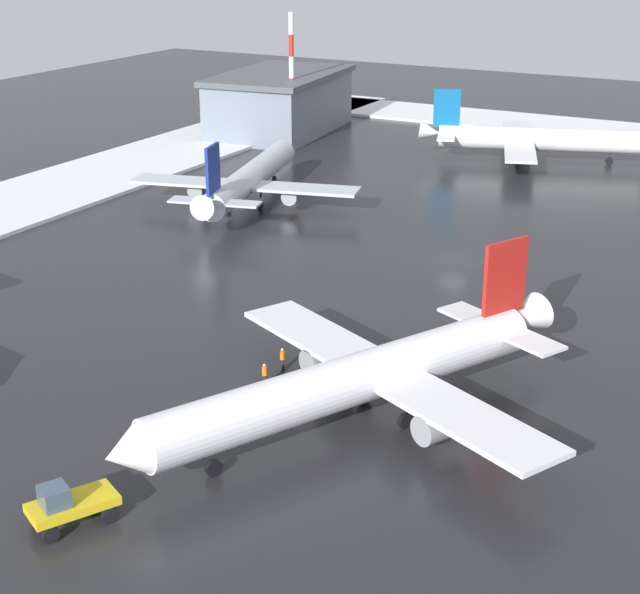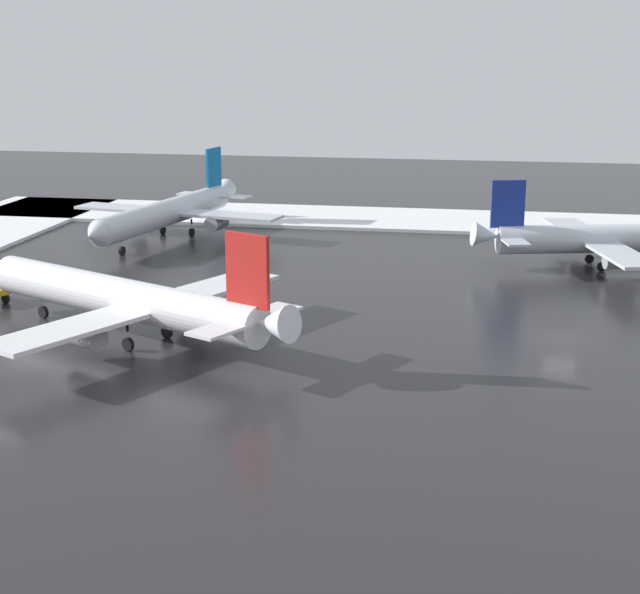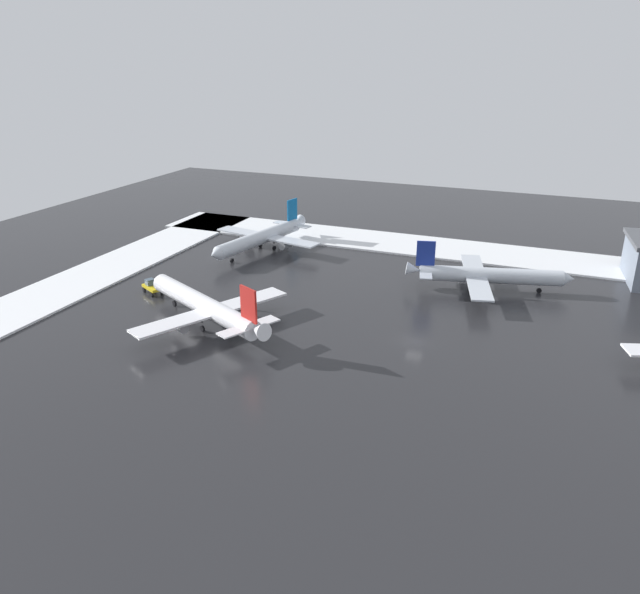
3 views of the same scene
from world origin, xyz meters
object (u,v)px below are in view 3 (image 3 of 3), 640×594
at_px(airplane_foreground_jet, 262,237).
at_px(airplane_far_rear, 486,275).
at_px(airplane_parked_starboard, 206,306).
at_px(ground_crew_by_nose_gear, 255,305).
at_px(ground_crew_near_tug, 240,303).
at_px(pushback_tug, 152,286).

bearing_deg(airplane_foreground_jet, airplane_far_rear, 93.73).
xyz_separation_m(airplane_parked_starboard, airplane_far_rear, (-40.04, -33.38, -0.23)).
distance_m(ground_crew_by_nose_gear, ground_crew_near_tug, 2.83).
bearing_deg(pushback_tug, ground_crew_by_nose_gear, -152.94).
relative_size(airplane_parked_starboard, airplane_far_rear, 1.02).
bearing_deg(pushback_tug, airplane_parked_starboard, -178.81).
height_order(airplane_far_rear, ground_crew_near_tug, airplane_far_rear).
xyz_separation_m(airplane_foreground_jet, pushback_tug, (6.83, 31.25, -1.88)).
bearing_deg(airplane_far_rear, airplane_parked_starboard, -154.59).
relative_size(airplane_far_rear, ground_crew_near_tug, 17.85).
bearing_deg(ground_crew_by_nose_gear, airplane_far_rear, 67.46).
bearing_deg(airplane_parked_starboard, airplane_foreground_jet, -49.36).
bearing_deg(ground_crew_near_tug, airplane_far_rear, 53.90).
bearing_deg(airplane_far_rear, ground_crew_near_tug, -160.97).
distance_m(airplane_foreground_jet, ground_crew_by_nose_gear, 34.95).
bearing_deg(pushback_tug, airplane_foreground_jet, -74.47).
xyz_separation_m(airplane_far_rear, airplane_foreground_jet, (50.38, -6.48, 0.13)).
bearing_deg(ground_crew_near_tug, airplane_parked_starboard, -81.61).
relative_size(airplane_far_rear, ground_crew_by_nose_gear, 17.85).
distance_m(airplane_parked_starboard, pushback_tug, 19.31).
distance_m(airplane_far_rear, ground_crew_by_nose_gear, 43.50).
height_order(ground_crew_by_nose_gear, ground_crew_near_tug, same).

